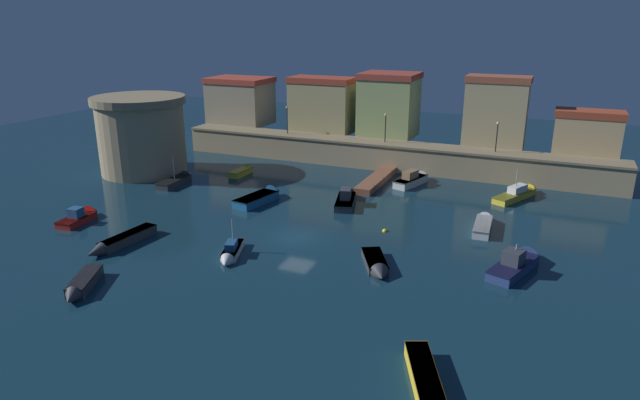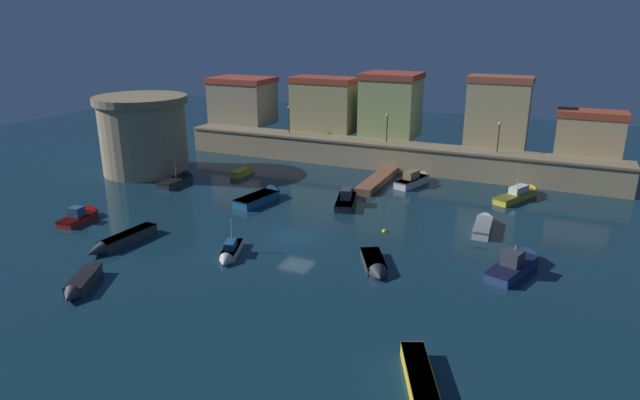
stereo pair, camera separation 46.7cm
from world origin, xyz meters
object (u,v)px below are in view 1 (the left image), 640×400
at_px(moored_boat_10, 120,241).
at_px(quay_lamp_0, 287,115).
at_px(moored_boat_0, 346,198).
at_px(moored_boat_1, 231,253).
at_px(quay_lamp_2, 497,132).
at_px(quay_lamp_1, 386,123).
at_px(moored_boat_9, 81,285).
at_px(moored_boat_3, 179,180).
at_px(moored_boat_4, 520,193).
at_px(mooring_buoy_0, 385,231).
at_px(moored_boat_7, 519,262).
at_px(moored_boat_2, 428,389).
at_px(moored_boat_11, 377,265).
at_px(moored_boat_6, 82,216).
at_px(moored_boat_12, 263,196).
at_px(moored_boat_8, 483,223).
at_px(moored_boat_5, 243,171).
at_px(moored_boat_13, 414,179).
at_px(fortress_tower, 142,134).

bearing_deg(moored_boat_10, quay_lamp_0, -173.62).
distance_m(moored_boat_0, moored_boat_1, 15.57).
bearing_deg(quay_lamp_2, quay_lamp_1, 180.00).
xyz_separation_m(quay_lamp_0, moored_boat_9, (3.74, -37.10, -4.94)).
relative_size(moored_boat_3, moored_boat_4, 0.77).
distance_m(quay_lamp_2, mooring_buoy_0, 21.01).
bearing_deg(moored_boat_7, moored_boat_10, 124.29).
distance_m(moored_boat_2, moored_boat_10, 26.98).
distance_m(moored_boat_1, moored_boat_11, 10.74).
relative_size(quay_lamp_0, moored_boat_9, 0.70).
relative_size(moored_boat_0, moored_boat_6, 1.35).
distance_m(moored_boat_9, moored_boat_12, 20.85).
bearing_deg(moored_boat_10, moored_boat_12, 166.56).
xyz_separation_m(quay_lamp_0, quay_lamp_2, (24.86, 0.00, -0.07)).
relative_size(moored_boat_8, mooring_buoy_0, 12.59).
xyz_separation_m(moored_boat_8, moored_boat_10, (-25.10, -15.15, 0.02)).
bearing_deg(moored_boat_5, moored_boat_1, -150.99).
bearing_deg(moored_boat_9, quay_lamp_0, 160.52).
bearing_deg(moored_boat_11, quay_lamp_1, 168.33).
xyz_separation_m(moored_boat_4, moored_boat_13, (-10.61, 0.43, 0.09)).
height_order(moored_boat_11, moored_boat_12, moored_boat_12).
relative_size(quay_lamp_1, moored_boat_0, 0.53).
bearing_deg(moored_boat_12, moored_boat_13, -35.93).
bearing_deg(moored_boat_5, quay_lamp_0, -7.13).
xyz_separation_m(moored_boat_1, moored_boat_13, (7.71, 23.83, 0.18)).
bearing_deg(moored_boat_4, moored_boat_10, 157.83).
height_order(moored_boat_1, moored_boat_13, moored_boat_1).
xyz_separation_m(moored_boat_5, mooring_buoy_0, (19.80, -10.55, -0.35)).
relative_size(moored_boat_3, moored_boat_12, 0.87).
bearing_deg(moored_boat_1, quay_lamp_2, 132.49).
distance_m(quay_lamp_2, moored_boat_3, 34.16).
distance_m(quay_lamp_1, moored_boat_8, 20.90).
bearing_deg(fortress_tower, quay_lamp_2, 18.85).
height_order(fortress_tower, moored_boat_10, fortress_tower).
bearing_deg(moored_boat_6, moored_boat_10, -120.90).
bearing_deg(moored_boat_13, fortress_tower, 121.65).
bearing_deg(moored_boat_3, moored_boat_9, -159.68).
bearing_deg(fortress_tower, moored_boat_11, -23.54).
distance_m(moored_boat_5, moored_boat_9, 28.70).
bearing_deg(moored_boat_12, moored_boat_10, 172.24).
xyz_separation_m(moored_boat_2, moored_boat_5, (-27.73, 29.77, -0.06)).
bearing_deg(quay_lamp_2, moored_boat_4, -59.40).
bearing_deg(moored_boat_4, moored_boat_3, 130.67).
height_order(moored_boat_5, moored_boat_8, moored_boat_8).
height_order(moored_boat_0, moored_boat_12, moored_boat_0).
bearing_deg(moored_boat_4, quay_lamp_2, 55.78).
xyz_separation_m(fortress_tower, moored_boat_0, (24.91, -1.03, -3.90)).
xyz_separation_m(moored_boat_1, moored_boat_8, (16.22, 13.50, 0.03)).
bearing_deg(quay_lamp_0, moored_boat_5, -97.53).
xyz_separation_m(moored_boat_4, moored_boat_12, (-22.55, -10.93, -0.03)).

